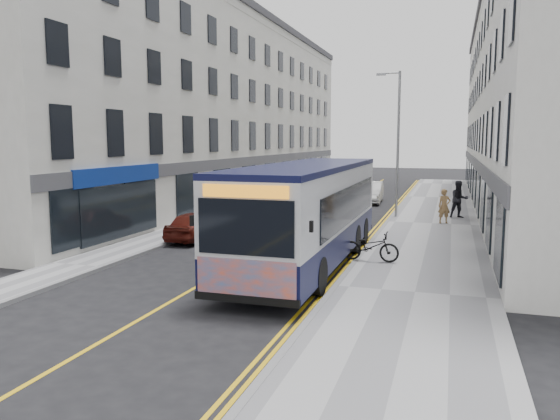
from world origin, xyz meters
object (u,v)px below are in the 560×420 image
Objects in this scene: car_white at (370,192)px; pedestrian_near at (444,206)px; streetlamp at (397,139)px; pedestrian_far at (459,199)px; car_maroon at (196,225)px; bicycle at (370,246)px; city_bus at (308,210)px.

pedestrian_near is at bearing -64.13° from car_white.
car_white is at bearing 108.35° from streetlamp.
pedestrian_near is at bearing -125.66° from pedestrian_far.
pedestrian_near is 12.64m from car_maroon.
streetlamp is 12.27m from bicycle.
pedestrian_far is (0.73, 2.27, 0.14)m from pedestrian_near.
car_white is (-5.74, 6.69, -0.40)m from pedestrian_far.
city_bus reaches higher than car_white.
bicycle is at bearing -121.98° from pedestrian_far.
bicycle is (0.32, -11.69, -3.74)m from streetlamp.
pedestrian_near is at bearing -34.61° from streetlamp.
car_white is at bearing 10.93° from bicycle.
bicycle is at bearing 17.09° from city_bus.
pedestrian_far is 0.46× the size of car_white.
pedestrian_near is at bearing -143.89° from car_maroon.
car_maroon is at bearing -163.16° from pedestrian_near.
streetlamp is 12.53m from car_maroon.
car_maroon is (-7.89, 2.43, -0.00)m from bicycle.
car_white is (-5.01, 8.97, -0.27)m from pedestrian_near.
streetlamp is at bearing -74.97° from car_white.
car_maroon is (-7.57, -9.26, -3.74)m from streetlamp.
bicycle is 1.14× the size of pedestrian_near.
pedestrian_far is (3.37, 0.45, -3.25)m from streetlamp.
city_bus is 6.06× the size of bicycle.
car_white is (-0.61, 19.47, -1.19)m from city_bus.
streetlamp is 4.67m from pedestrian_near.
car_maroon is at bearing -129.27° from streetlamp.
car_maroon is at bearing 75.71° from bicycle.
pedestrian_near reaches higher than car_maroon.
bicycle is at bearing -122.46° from pedestrian_near.
bicycle is 19.02m from car_white.
city_bus is at bearing 152.23° from car_maroon.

